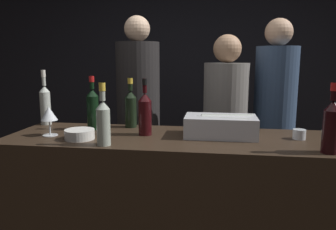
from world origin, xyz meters
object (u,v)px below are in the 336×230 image
Objects in this scene: ice_bin_with_bottles at (221,125)px; white_wine_bottle at (45,103)px; wine_glass at (49,114)px; person_in_hoodie at (225,132)px; champagne_bottle at (131,107)px; red_wine_bottle_black_foil at (145,113)px; red_wine_bottle_tall at (332,124)px; person_blond_tee at (138,115)px; bowl_white at (80,134)px; candle_votive at (299,134)px; person_grey_polo at (274,121)px; red_wine_bottle_burgundy at (93,108)px; rose_wine_bottle at (103,120)px.

white_wine_bottle reaches higher than ice_bin_with_bottles.
person_in_hoodie is at bearing 38.12° from wine_glass.
champagne_bottle is 0.24m from red_wine_bottle_black_foil.
white_wine_bottle is at bearing 165.26° from red_wine_bottle_tall.
bowl_white is at bearing -136.61° from person_blond_tee.
candle_votive is at bearing -143.66° from person_in_hoodie.
wine_glass is 0.09× the size of person_grey_polo.
person_in_hoodie reaches higher than white_wine_bottle.
person_blond_tee reaches higher than bowl_white.
red_wine_bottle_black_foil is (0.34, 0.15, 0.10)m from bowl_white.
white_wine_bottle is at bearing 121.77° from wine_glass.
person_grey_polo is at bearing -41.92° from person_blond_tee.
champagne_bottle is 1.16m from red_wine_bottle_tall.
white_wine_bottle is at bearing -167.86° from person_blond_tee.
red_wine_bottle_burgundy is at bearing 176.65° from candle_votive.
rose_wine_bottle is 0.18× the size of person_grey_polo.
wine_glass is at bearing 164.90° from bowl_white.
wine_glass is at bearing -175.09° from candle_votive.
rose_wine_bottle is 1.18m from person_in_hoodie.
person_blond_tee is at bearing 99.28° from champagne_bottle.
ice_bin_with_bottles is at bearing 179.53° from candle_votive.
champagne_bottle is (-1.00, 0.17, 0.10)m from candle_votive.
person_in_hoodie is 0.93× the size of person_grey_polo.
red_wine_bottle_black_foil is at bearing 10.22° from wine_glass.
person_blond_tee is at bearing 102.02° from person_grey_polo.
bowl_white is 0.51× the size of rose_wine_bottle.
bowl_white is 0.49× the size of red_wine_bottle_tall.
bowl_white is 0.10× the size of person_in_hoodie.
white_wine_bottle is 1.13× the size of rose_wine_bottle.
candle_votive is (1.20, 0.18, -0.00)m from bowl_white.
red_wine_bottle_burgundy is at bearing 118.63° from rose_wine_bottle.
red_wine_bottle_tall is (1.07, -0.43, 0.01)m from champagne_bottle.
red_wine_bottle_burgundy reaches higher than candle_votive.
person_grey_polo reaches higher than rose_wine_bottle.
candle_votive is at bearing -78.04° from person_blond_tee.
person_in_hoodie reaches higher than champagne_bottle.
rose_wine_bottle is 0.19× the size of person_in_hoodie.
red_wine_bottle_black_foil is at bearing 146.65° from person_grey_polo.
red_wine_bottle_burgundy is (0.19, 0.19, 0.01)m from wine_glass.
bowl_white is 1.19m from person_in_hoodie.
person_blond_tee reaches higher than red_wine_bottle_tall.
wine_glass is at bearing 157.49° from rose_wine_bottle.
red_wine_bottle_tall reaches higher than champagne_bottle.
ice_bin_with_bottles is 0.24× the size of person_in_hoodie.
wine_glass is at bearing -169.78° from red_wine_bottle_black_foil.
red_wine_bottle_burgundy reaches higher than bowl_white.
candle_votive is at bearing -9.93° from champagne_bottle.
red_wine_bottle_tall is at bearing -14.16° from red_wine_bottle_black_foil.
red_wine_bottle_burgundy is at bearing 165.60° from red_wine_bottle_tall.
person_grey_polo is (1.11, -0.01, -0.02)m from person_blond_tee.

